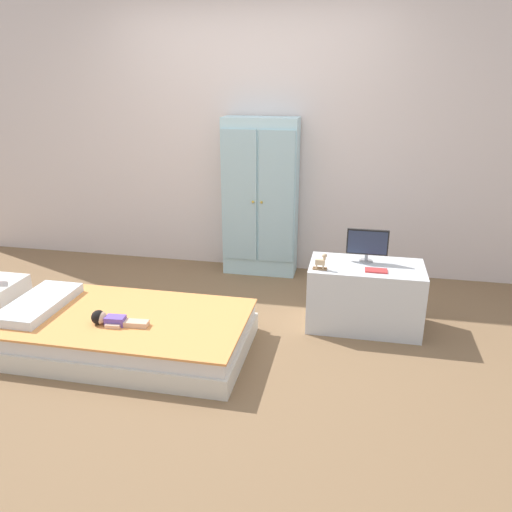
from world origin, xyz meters
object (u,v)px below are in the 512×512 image
at_px(doll, 109,319).
at_px(book_red, 376,270).
at_px(tv_monitor, 367,243).
at_px(rocking_horse_toy, 321,262).
at_px(tv_stand, 365,296).
at_px(bed, 126,332).
at_px(wardrobe, 260,198).

xyz_separation_m(doll, book_red, (1.74, 0.71, 0.21)).
xyz_separation_m(tv_monitor, rocking_horse_toy, (-0.32, -0.23, -0.09)).
height_order(doll, rocking_horse_toy, rocking_horse_toy).
distance_m(doll, rocking_horse_toy, 1.53).
relative_size(tv_stand, tv_monitor, 2.75).
distance_m(doll, tv_monitor, 1.93).
bearing_deg(bed, wardrobe, 68.37).
relative_size(bed, tv_stand, 2.03).
bearing_deg(tv_stand, rocking_horse_toy, -155.74).
bearing_deg(wardrobe, tv_monitor, -41.42).
bearing_deg(tv_stand, tv_monitor, 96.03).
relative_size(tv_stand, rocking_horse_toy, 6.71).
xyz_separation_m(tv_stand, book_red, (0.06, -0.10, 0.25)).
xyz_separation_m(rocking_horse_toy, book_red, (0.39, 0.04, -0.05)).
height_order(tv_monitor, book_red, tv_monitor).
distance_m(bed, book_red, 1.83).
height_order(doll, wardrobe, wardrobe).
distance_m(doll, book_red, 1.89).
bearing_deg(doll, bed, 71.62).
bearing_deg(doll, tv_stand, 25.81).
bearing_deg(book_red, doll, -157.88).
height_order(rocking_horse_toy, book_red, rocking_horse_toy).
bearing_deg(doll, book_red, 22.12).
distance_m(tv_stand, tv_monitor, 0.40).
bearing_deg(tv_stand, book_red, -58.74).
relative_size(tv_monitor, book_red, 1.94).
bearing_deg(rocking_horse_toy, wardrobe, 121.20).
bearing_deg(book_red, rocking_horse_toy, -173.56).
xyz_separation_m(bed, doll, (-0.04, -0.13, 0.16)).
bearing_deg(wardrobe, tv_stand, -43.66).
bearing_deg(doll, tv_monitor, 28.06).
bearing_deg(tv_monitor, book_red, -68.64).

